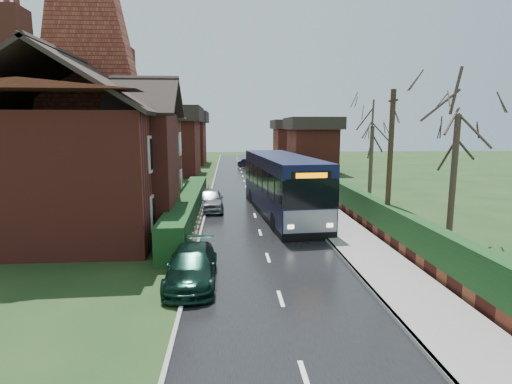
{
  "coord_description": "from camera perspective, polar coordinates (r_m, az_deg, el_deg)",
  "views": [
    {
      "loc": [
        -1.61,
        -17.77,
        5.36
      ],
      "look_at": [
        -0.07,
        4.02,
        1.8
      ],
      "focal_mm": 28.0,
      "sensor_mm": 36.0,
      "label": 1
    }
  ],
  "objects": [
    {
      "name": "tree_right_near",
      "position": [
        20.53,
        27.02,
        10.99
      ],
      "size": [
        3.93,
        3.93,
        8.48
      ],
      "color": "#392922",
      "rests_on": "ground"
    },
    {
      "name": "car_silver",
      "position": [
        26.16,
        -6.58,
        -1.05
      ],
      "size": [
        1.86,
        4.24,
        1.42
      ],
      "primitive_type": "imported",
      "rotation": [
        0.0,
        0.0,
        0.04
      ],
      "color": "#9F9FA3",
      "rests_on": "ground"
    },
    {
      "name": "telegraph_pole",
      "position": [
        19.34,
        18.55,
        3.44
      ],
      "size": [
        0.24,
        0.91,
        7.04
      ],
      "rotation": [
        0.0,
        0.0,
        0.01
      ],
      "color": "black",
      "rests_on": "ground"
    },
    {
      "name": "car_distant",
      "position": [
        52.44,
        -1.2,
        4.08
      ],
      "size": [
        2.66,
        4.11,
        1.28
      ],
      "primitive_type": "imported",
      "rotation": [
        0.0,
        0.0,
        3.51
      ],
      "color": "black",
      "rests_on": "ground"
    },
    {
      "name": "pavement",
      "position": [
        28.87,
        7.75,
        -1.39
      ],
      "size": [
        2.5,
        100.0,
        0.14
      ],
      "primitive_type": "cube",
      "color": "slate",
      "rests_on": "ground"
    },
    {
      "name": "bus_stop_sign",
      "position": [
        21.12,
        9.19,
        -0.65
      ],
      "size": [
        0.19,
        0.4,
        2.68
      ],
      "rotation": [
        0.0,
        0.0,
        0.35
      ],
      "color": "slate",
      "rests_on": "ground"
    },
    {
      "name": "right_wall_hedge",
      "position": [
        29.07,
        10.78,
        0.5
      ],
      "size": [
        0.6,
        50.0,
        1.8
      ],
      "color": "maroon",
      "rests_on": "ground"
    },
    {
      "name": "road",
      "position": [
        28.33,
        -0.71,
        -1.63
      ],
      "size": [
        6.0,
        100.0,
        0.02
      ],
      "primitive_type": "cube",
      "color": "black",
      "rests_on": "ground"
    },
    {
      "name": "car_green",
      "position": [
        14.21,
        -9.17,
        -10.42
      ],
      "size": [
        1.69,
        4.15,
        1.2
      ],
      "primitive_type": "imported",
      "rotation": [
        0.0,
        0.0,
        0.0
      ],
      "color": "black",
      "rests_on": "ground"
    },
    {
      "name": "kerb_right",
      "position": [
        28.65,
        5.4,
        -1.43
      ],
      "size": [
        0.12,
        100.0,
        0.14
      ],
      "primitive_type": "cube",
      "color": "gray",
      "rests_on": "ground"
    },
    {
      "name": "tree_house_side",
      "position": [
        34.37,
        -22.5,
        10.6
      ],
      "size": [
        3.88,
        3.88,
        8.81
      ],
      "color": "#372820",
      "rests_on": "ground"
    },
    {
      "name": "brick_house",
      "position": [
        23.67,
        -21.69,
        6.22
      ],
      "size": [
        9.3,
        14.6,
        10.3
      ],
      "color": "maroon",
      "rests_on": "ground"
    },
    {
      "name": "kerb_left",
      "position": [
        28.31,
        -6.88,
        -1.62
      ],
      "size": [
        0.12,
        100.0,
        0.1
      ],
      "primitive_type": "cube",
      "color": "gray",
      "rests_on": "ground"
    },
    {
      "name": "tree_right_far",
      "position": [
        30.81,
        16.34,
        9.67
      ],
      "size": [
        4.01,
        4.01,
        7.74
      ],
      "color": "#3E3224",
      "rests_on": "ground"
    },
    {
      "name": "picket_fence",
      "position": [
        23.35,
        -7.74,
        -2.97
      ],
      "size": [
        0.1,
        16.0,
        0.9
      ],
      "primitive_type": null,
      "color": "#8C755F",
      "rests_on": "ground"
    },
    {
      "name": "front_hedge",
      "position": [
        23.34,
        -9.6,
        -2.14
      ],
      "size": [
        1.2,
        16.0,
        1.6
      ],
      "primitive_type": "cube",
      "color": "black",
      "rests_on": "ground"
    },
    {
      "name": "bus",
      "position": [
        24.44,
        3.71,
        0.88
      ],
      "size": [
        3.87,
        12.22,
        3.65
      ],
      "rotation": [
        0.0,
        0.0,
        0.1
      ],
      "color": "black",
      "rests_on": "ground"
    },
    {
      "name": "ground",
      "position": [
        18.63,
        1.1,
        -7.46
      ],
      "size": [
        140.0,
        140.0,
        0.0
      ],
      "primitive_type": "plane",
      "color": "#30441D",
      "rests_on": "ground"
    }
  ]
}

